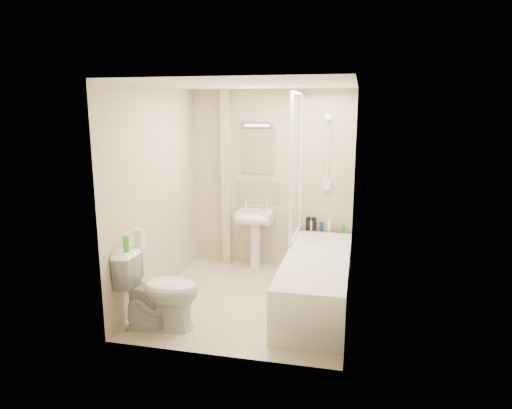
# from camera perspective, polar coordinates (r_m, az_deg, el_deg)

# --- Properties ---
(floor) EXTENTS (2.50, 2.50, 0.00)m
(floor) POSITION_cam_1_polar(r_m,az_deg,el_deg) (5.36, -0.74, -11.75)
(floor) COLOR beige
(floor) RESTS_ON ground
(wall_back) EXTENTS (2.20, 0.02, 2.40)m
(wall_back) POSITION_cam_1_polar(r_m,az_deg,el_deg) (6.20, 1.94, 3.10)
(wall_back) COLOR beige
(wall_back) RESTS_ON ground
(wall_left) EXTENTS (0.02, 2.50, 2.40)m
(wall_left) POSITION_cam_1_polar(r_m,az_deg,el_deg) (5.36, -12.28, 1.42)
(wall_left) COLOR beige
(wall_left) RESTS_ON ground
(wall_right) EXTENTS (0.02, 2.50, 2.40)m
(wall_right) POSITION_cam_1_polar(r_m,az_deg,el_deg) (4.86, 11.91, 0.38)
(wall_right) COLOR beige
(wall_right) RESTS_ON ground
(ceiling) EXTENTS (2.20, 2.50, 0.02)m
(ceiling) POSITION_cam_1_polar(r_m,az_deg,el_deg) (4.91, -0.82, 14.81)
(ceiling) COLOR white
(ceiling) RESTS_ON wall_back
(tile_back) EXTENTS (0.70, 0.01, 1.75)m
(tile_back) POSITION_cam_1_polar(r_m,az_deg,el_deg) (6.07, 8.93, 4.90)
(tile_back) COLOR beige
(tile_back) RESTS_ON wall_back
(tile_right) EXTENTS (0.01, 2.10, 1.75)m
(tile_right) POSITION_cam_1_polar(r_m,az_deg,el_deg) (4.87, 11.90, 3.07)
(tile_right) COLOR beige
(tile_right) RESTS_ON wall_right
(pipe_boxing) EXTENTS (0.12, 0.12, 2.40)m
(pipe_boxing) POSITION_cam_1_polar(r_m,az_deg,el_deg) (6.29, -3.72, 3.20)
(pipe_boxing) COLOR beige
(pipe_boxing) RESTS_ON ground
(splashback) EXTENTS (0.60, 0.02, 0.30)m
(splashback) POSITION_cam_1_polar(r_m,az_deg,el_deg) (6.26, 0.24, 1.61)
(splashback) COLOR beige
(splashback) RESTS_ON wall_back
(mirror) EXTENTS (0.46, 0.01, 0.60)m
(mirror) POSITION_cam_1_polar(r_m,az_deg,el_deg) (6.18, 0.24, 6.62)
(mirror) COLOR white
(mirror) RESTS_ON wall_back
(strip_light) EXTENTS (0.42, 0.07, 0.07)m
(strip_light) POSITION_cam_1_polar(r_m,az_deg,el_deg) (6.14, 0.19, 10.04)
(strip_light) COLOR silver
(strip_light) RESTS_ON wall_back
(bathtub) EXTENTS (0.70, 2.10, 0.55)m
(bathtub) POSITION_cam_1_polar(r_m,az_deg,el_deg) (5.18, 7.56, -9.28)
(bathtub) COLOR white
(bathtub) RESTS_ON ground
(shower_screen) EXTENTS (0.04, 0.92, 1.80)m
(shower_screen) POSITION_cam_1_polar(r_m,az_deg,el_deg) (5.66, 5.08, 4.76)
(shower_screen) COLOR white
(shower_screen) RESTS_ON bathtub
(shower_fixture) EXTENTS (0.10, 0.16, 0.99)m
(shower_fixture) POSITION_cam_1_polar(r_m,az_deg,el_deg) (6.01, 8.92, 6.00)
(shower_fixture) COLOR white
(shower_fixture) RESTS_ON wall_back
(pedestal_sink) EXTENTS (0.47, 0.45, 0.91)m
(pedestal_sink) POSITION_cam_1_polar(r_m,az_deg,el_deg) (6.13, -0.23, -2.38)
(pedestal_sink) COLOR white
(pedestal_sink) RESTS_ON ground
(bottle_black_a) EXTENTS (0.07, 0.07, 0.18)m
(bottle_black_a) POSITION_cam_1_polar(r_m,az_deg,el_deg) (6.15, 6.55, -2.39)
(bottle_black_a) COLOR black
(bottle_black_a) RESTS_ON bathtub
(bottle_white_a) EXTENTS (0.05, 0.05, 0.14)m
(bottle_white_a) POSITION_cam_1_polar(r_m,az_deg,el_deg) (6.15, 6.93, -2.59)
(bottle_white_a) COLOR white
(bottle_white_a) RESTS_ON bathtub
(bottle_black_b) EXTENTS (0.06, 0.06, 0.18)m
(bottle_black_b) POSITION_cam_1_polar(r_m,az_deg,el_deg) (6.15, 7.26, -2.43)
(bottle_black_b) COLOR black
(bottle_black_b) RESTS_ON bathtub
(bottle_blue) EXTENTS (0.05, 0.05, 0.11)m
(bottle_blue) POSITION_cam_1_polar(r_m,az_deg,el_deg) (6.15, 8.19, -2.75)
(bottle_blue) COLOR navy
(bottle_blue) RESTS_ON bathtub
(bottle_cream) EXTENTS (0.06, 0.06, 0.16)m
(bottle_cream) POSITION_cam_1_polar(r_m,az_deg,el_deg) (6.13, 9.17, -2.61)
(bottle_cream) COLOR beige
(bottle_cream) RESTS_ON bathtub
(bottle_green) EXTENTS (0.06, 0.06, 0.10)m
(bottle_green) POSITION_cam_1_polar(r_m,az_deg,el_deg) (6.13, 10.74, -2.96)
(bottle_green) COLOR green
(bottle_green) RESTS_ON bathtub
(toilet) EXTENTS (0.61, 0.88, 0.80)m
(toilet) POSITION_cam_1_polar(r_m,az_deg,el_deg) (4.69, -12.00, -10.30)
(toilet) COLOR white
(toilet) RESTS_ON ground
(toilet_roll_lower) EXTENTS (0.11, 0.11, 0.09)m
(toilet_roll_lower) POSITION_cam_1_polar(r_m,az_deg,el_deg) (4.73, -14.33, -4.47)
(toilet_roll_lower) COLOR white
(toilet_roll_lower) RESTS_ON toilet
(toilet_roll_upper) EXTENTS (0.10, 0.10, 0.09)m
(toilet_roll_upper) POSITION_cam_1_polar(r_m,az_deg,el_deg) (4.67, -14.40, -3.50)
(toilet_roll_upper) COLOR white
(toilet_roll_upper) RESTS_ON toilet_roll_lower
(green_bottle) EXTENTS (0.06, 0.06, 0.16)m
(green_bottle) POSITION_cam_1_polar(r_m,az_deg,el_deg) (4.55, -15.92, -4.76)
(green_bottle) COLOR green
(green_bottle) RESTS_ON toilet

